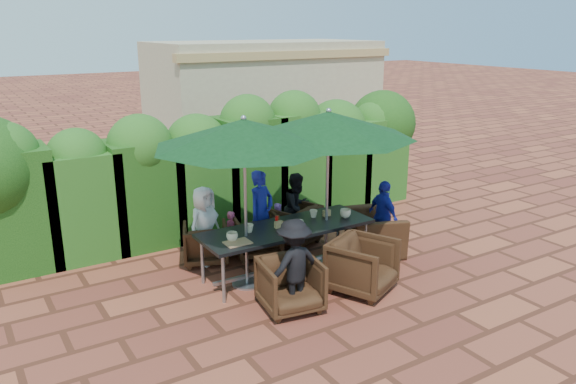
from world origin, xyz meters
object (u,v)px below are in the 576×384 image
dining_table (287,231)px  umbrella_right (328,125)px  umbrella_left (244,134)px  chair_near_left (290,282)px  chair_end_right (372,226)px  chair_far_mid (256,233)px  chair_far_left (205,241)px  chair_near_right (363,263)px  chair_far_right (293,222)px

dining_table → umbrella_right: bearing=-5.5°
umbrella_left → chair_near_left: 2.07m
dining_table → chair_end_right: bearing=-0.0°
chair_far_mid → chair_end_right: chair_end_right is taller
chair_near_left → chair_end_right: bearing=33.0°
umbrella_right → chair_far_left: (-1.54, 1.10, -1.87)m
chair_near_right → chair_far_mid: bearing=83.2°
dining_table → chair_far_left: dining_table is taller
chair_far_right → chair_near_right: chair_near_right is taller
chair_far_left → chair_far_right: bearing=-159.8°
umbrella_left → umbrella_right: same height
chair_near_left → umbrella_right: bearing=45.8°
dining_table → umbrella_left: size_ratio=1.05×
chair_far_left → chair_far_mid: chair_far_mid is taller
umbrella_right → chair_far_mid: size_ratio=3.46×
chair_near_left → chair_near_right: size_ratio=0.92×
umbrella_left → chair_far_left: umbrella_left is taller
umbrella_right → chair_near_left: bearing=-143.3°
chair_far_left → chair_near_right: (1.46, -2.09, 0.07)m
chair_far_right → chair_near_left: size_ratio=1.00×
dining_table → umbrella_left: (-0.69, -0.02, 1.54)m
chair_end_right → chair_far_left: bearing=89.4°
dining_table → umbrella_left: umbrella_left is taller
dining_table → chair_far_left: bearing=129.9°
chair_near_left → chair_far_left: bearing=108.0°
chair_far_left → chair_end_right: size_ratio=0.68×
chair_near_left → chair_far_mid: bearing=83.7°
dining_table → chair_far_mid: 0.93m
umbrella_right → chair_near_left: 2.38m
chair_far_left → chair_end_right: bearing=179.9°
umbrella_left → chair_end_right: bearing=0.5°
chair_far_mid → chair_end_right: bearing=166.9°
dining_table → chair_end_right: chair_end_right is taller
dining_table → chair_end_right: 1.67m
chair_far_left → chair_far_right: 1.60m
umbrella_left → chair_near_right: umbrella_left is taller
chair_far_mid → chair_near_left: size_ratio=0.97×
umbrella_left → chair_end_right: umbrella_left is taller
umbrella_left → chair_near_left: bearing=-81.7°
chair_near_right → chair_end_right: chair_end_right is taller
umbrella_right → chair_far_mid: umbrella_right is taller
chair_far_mid → chair_near_left: (-0.51, -1.85, 0.01)m
chair_near_left → chair_end_right: (2.20, 0.98, 0.06)m
umbrella_right → chair_end_right: (0.98, 0.06, -1.77)m
dining_table → chair_far_left: 1.39m
chair_far_left → chair_far_mid: 0.84m
chair_far_right → chair_near_left: chair_near_left is taller
chair_far_left → chair_far_right: size_ratio=0.91×
umbrella_right → chair_near_right: bearing=-94.6°
chair_far_right → chair_far_mid: bearing=-13.6°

